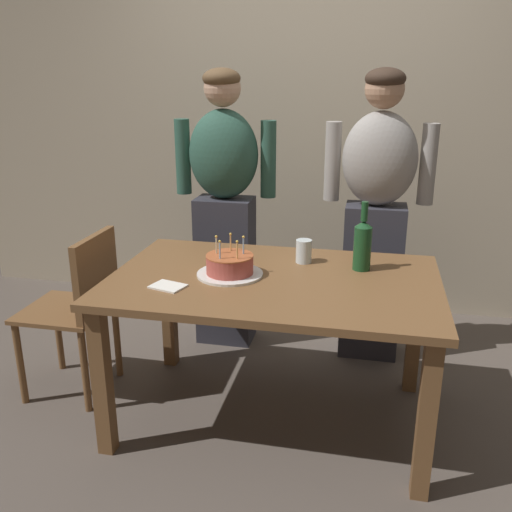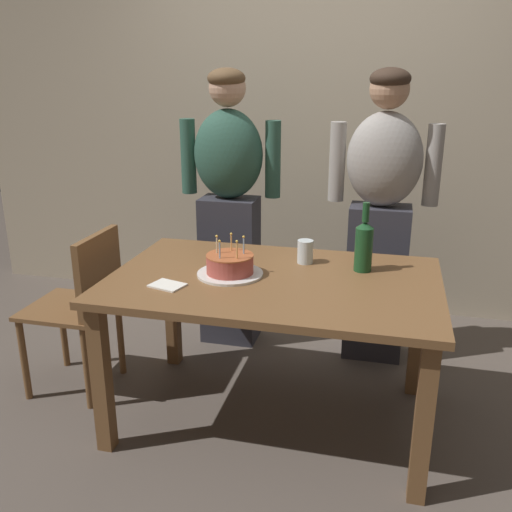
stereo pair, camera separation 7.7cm
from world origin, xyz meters
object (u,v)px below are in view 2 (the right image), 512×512
(napkin_stack, at_px, (167,285))
(dining_chair, at_px, (84,299))
(person_man_bearded, at_px, (229,206))
(person_woman_cardigan, at_px, (381,214))
(birthday_cake, at_px, (230,266))
(water_glass_near, at_px, (305,252))
(wine_bottle, at_px, (364,245))

(napkin_stack, height_order, dining_chair, dining_chair)
(person_man_bearded, relative_size, person_woman_cardigan, 1.00)
(birthday_cake, relative_size, dining_chair, 0.35)
(person_woman_cardigan, bearing_deg, water_glass_near, 58.47)
(water_glass_near, distance_m, person_man_bearded, 0.78)
(birthday_cake, xyz_separation_m, water_glass_near, (0.31, 0.26, 0.01))
(person_woman_cardigan, distance_m, dining_chair, 1.68)
(napkin_stack, bearing_deg, dining_chair, 156.36)
(napkin_stack, distance_m, dining_chair, 0.67)
(birthday_cake, relative_size, napkin_stack, 2.13)
(napkin_stack, bearing_deg, wine_bottle, 26.79)
(wine_bottle, relative_size, person_woman_cardigan, 0.20)
(birthday_cake, bearing_deg, water_glass_near, 39.70)
(water_glass_near, height_order, person_man_bearded, person_man_bearded)
(birthday_cake, height_order, wine_bottle, wine_bottle)
(water_glass_near, distance_m, dining_chair, 1.17)
(wine_bottle, height_order, person_man_bearded, person_man_bearded)
(napkin_stack, distance_m, person_woman_cardigan, 1.34)
(birthday_cake, xyz_separation_m, napkin_stack, (-0.23, -0.20, -0.04))
(dining_chair, bearing_deg, person_woman_cardigan, 117.55)
(water_glass_near, xyz_separation_m, dining_chair, (-1.11, -0.21, -0.28))
(water_glass_near, height_order, wine_bottle, wine_bottle)
(wine_bottle, bearing_deg, birthday_cake, -160.44)
(birthday_cake, height_order, person_woman_cardigan, person_woman_cardigan)
(birthday_cake, bearing_deg, person_man_bearded, 106.71)
(dining_chair, bearing_deg, person_man_bearded, 143.41)
(birthday_cake, xyz_separation_m, person_man_bearded, (-0.24, 0.81, 0.09))
(birthday_cake, bearing_deg, dining_chair, 176.43)
(water_glass_near, height_order, dining_chair, dining_chair)
(water_glass_near, bearing_deg, birthday_cake, -140.30)
(birthday_cake, relative_size, person_woman_cardigan, 0.18)
(birthday_cake, xyz_separation_m, dining_chair, (-0.81, 0.05, -0.27))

